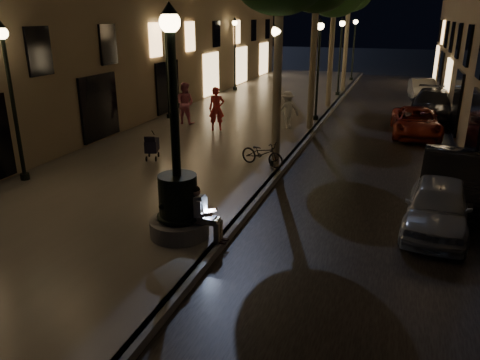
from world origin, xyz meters
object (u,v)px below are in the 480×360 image
at_px(lamp_left_a, 10,83).
at_px(lamp_left_b, 166,56).
at_px(lamp_curb_b, 319,57).
at_px(car_rear, 432,105).
at_px(fountain_lamppost, 178,195).
at_px(stroller, 152,146).
at_px(pedestrian_pink, 185,103).
at_px(car_second, 449,177).
at_px(car_third, 416,122).
at_px(lamp_curb_d, 354,41).
at_px(lamp_curb_a, 276,77).
at_px(lamp_curb_c, 341,47).
at_px(bicycle, 262,153).
at_px(pedestrian_red, 217,109).
at_px(car_fifth, 422,90).
at_px(seated_man_laptop, 203,211).
at_px(pedestrian_white, 287,110).
at_px(lamp_left_c, 235,45).
at_px(car_front, 438,206).

xyz_separation_m(lamp_left_a, lamp_left_b, (0.00, 10.00, 0.00)).
bearing_deg(lamp_left_a, lamp_curb_b, 59.39).
distance_m(lamp_left_a, car_rear, 19.75).
distance_m(fountain_lamppost, stroller, 6.44).
relative_size(lamp_curb_b, lamp_left_a, 1.00).
relative_size(lamp_left_b, pedestrian_pink, 2.45).
height_order(lamp_left_b, car_second, lamp_left_b).
distance_m(lamp_left_a, car_third, 16.37).
xyz_separation_m(lamp_curb_d, car_second, (5.50, -25.00, -2.52)).
distance_m(lamp_curb_b, lamp_curb_d, 16.00).
bearing_deg(car_third, lamp_left_b, -178.42).
relative_size(lamp_curb_a, lamp_curb_c, 1.00).
bearing_deg(fountain_lamppost, car_rear, 69.96).
bearing_deg(bicycle, lamp_curb_a, -50.71).
relative_size(lamp_left_b, pedestrian_red, 2.49).
bearing_deg(car_third, car_fifth, 83.85).
relative_size(fountain_lamppost, lamp_left_b, 1.08).
height_order(seated_man_laptop, lamp_curb_b, lamp_curb_b).
relative_size(lamp_curb_b, car_third, 1.10).
distance_m(lamp_left_a, pedestrian_red, 9.17).
bearing_deg(pedestrian_white, lamp_curb_d, -131.24).
relative_size(lamp_left_c, pedestrian_white, 2.82).
height_order(lamp_curb_d, bicycle, lamp_curb_d).
height_order(car_front, car_rear, car_rear).
relative_size(lamp_curb_a, car_third, 1.10).
distance_m(lamp_left_a, car_second, 13.20).
relative_size(lamp_curb_d, car_front, 1.28).
relative_size(lamp_curb_b, pedestrian_pink, 2.45).
relative_size(car_fifth, bicycle, 2.41).
bearing_deg(car_rear, car_third, -95.94).
bearing_deg(seated_man_laptop, car_second, 41.82).
bearing_deg(lamp_left_a, pedestrian_red, 68.59).
relative_size(pedestrian_red, bicycle, 1.15).
xyz_separation_m(lamp_left_b, bicycle, (6.72, -6.16, -2.60)).
height_order(lamp_curb_d, car_second, lamp_curb_d).
xyz_separation_m(fountain_lamppost, car_front, (5.80, 2.74, -0.57)).
relative_size(seated_man_laptop, lamp_curb_c, 0.27).
bearing_deg(stroller, seated_man_laptop, -70.03).
bearing_deg(car_front, lamp_curb_b, 120.30).
xyz_separation_m(stroller, car_fifth, (9.53, 17.73, -0.05)).
relative_size(fountain_lamppost, car_third, 1.19).
bearing_deg(lamp_curb_c, bicycle, -91.34).
height_order(lamp_curb_b, car_rear, lamp_curb_b).
distance_m(lamp_left_c, pedestrian_pink, 11.21).
bearing_deg(car_third, car_rear, 75.21).
height_order(lamp_curb_c, car_rear, lamp_curb_c).
height_order(pedestrian_red, bicycle, pedestrian_red).
relative_size(fountain_lamppost, stroller, 5.10).
relative_size(lamp_left_b, lamp_left_c, 1.00).
xyz_separation_m(lamp_curb_b, lamp_left_c, (-7.10, 8.00, 0.00)).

